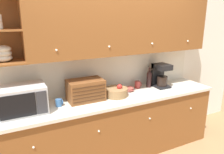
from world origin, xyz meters
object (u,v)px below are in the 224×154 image
at_px(mug, 138,85).
at_px(mug_blue_second, 59,103).
at_px(fruit_basket, 116,92).
at_px(bowl_stack_on_counter, 128,89).
at_px(bread_box, 86,90).
at_px(microwave, 22,100).
at_px(wine_bottle, 149,78).
at_px(coffee_maker, 160,75).

bearing_deg(mug, mug_blue_second, -172.59).
height_order(fruit_basket, bowl_stack_on_counter, fruit_basket).
bearing_deg(bread_box, microwave, -176.06).
xyz_separation_m(bread_box, mug, (0.89, 0.13, -0.09)).
height_order(microwave, mug, microwave).
bearing_deg(fruit_basket, bread_box, 173.75).
bearing_deg(wine_bottle, fruit_basket, -168.77).
relative_size(microwave, fruit_basket, 1.63).
height_order(bread_box, wine_bottle, wine_bottle).
relative_size(microwave, mug, 4.98).
bearing_deg(mug, bread_box, -172.03).
xyz_separation_m(fruit_basket, wine_bottle, (0.64, 0.13, 0.08)).
distance_m(microwave, wine_bottle, 1.86).
bearing_deg(mug, bowl_stack_on_counter, -162.27).
bearing_deg(wine_bottle, bread_box, -175.72).
xyz_separation_m(bowl_stack_on_counter, mug, (0.20, 0.07, 0.02)).
bearing_deg(mug_blue_second, mug, 7.41).
relative_size(mug, coffee_maker, 0.29).
relative_size(fruit_basket, mug, 3.05).
xyz_separation_m(microwave, fruit_basket, (1.21, 0.01, -0.10)).
height_order(mug_blue_second, wine_bottle, wine_bottle).
xyz_separation_m(microwave, mug, (1.67, 0.18, -0.11)).
distance_m(fruit_basket, bowl_stack_on_counter, 0.28).
bearing_deg(fruit_basket, wine_bottle, 11.23).
distance_m(fruit_basket, mug, 0.50).
height_order(bowl_stack_on_counter, coffee_maker, coffee_maker).
bearing_deg(mug_blue_second, wine_bottle, 4.72).
bearing_deg(wine_bottle, microwave, -175.86).
height_order(mug, coffee_maker, coffee_maker).
height_order(microwave, mug_blue_second, microwave).
bearing_deg(mug_blue_second, microwave, -177.89).
bearing_deg(mug_blue_second, bread_box, 6.01).
xyz_separation_m(fruit_basket, coffee_maker, (0.82, 0.07, 0.13)).
bearing_deg(fruit_basket, mug, 20.39).
bearing_deg(bread_box, bowl_stack_on_counter, 4.98).
bearing_deg(coffee_maker, bowl_stack_on_counter, 176.29).
bearing_deg(bread_box, coffee_maker, 1.11).
distance_m(bread_box, coffee_maker, 1.25).
height_order(bread_box, bowl_stack_on_counter, bread_box).
height_order(bowl_stack_on_counter, wine_bottle, wine_bottle).
bearing_deg(coffee_maker, microwave, -177.80).
xyz_separation_m(mug_blue_second, mug, (1.26, 0.16, 0.01)).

